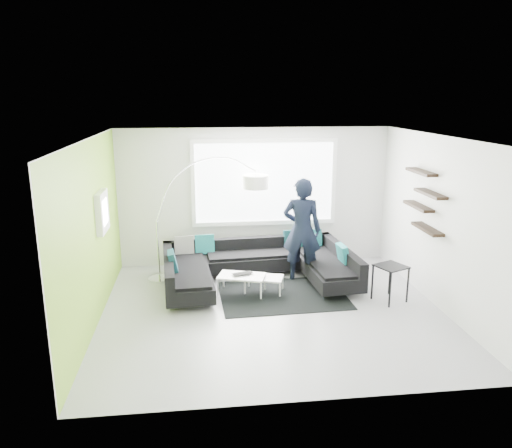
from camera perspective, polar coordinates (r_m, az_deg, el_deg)
The scene contains 9 objects.
ground at distance 8.27m, azimuth 1.88°, elevation -9.90°, with size 5.50×5.50×0.00m, color #939399.
room_shell at distance 7.91m, azimuth 2.03°, elevation 2.77°, with size 5.54×5.04×2.82m.
sectional_sofa at distance 9.25m, azimuth 0.26°, elevation -5.01°, with size 3.57×2.36×0.74m.
rug at distance 8.87m, azimuth 3.07°, elevation -8.12°, with size 2.19×1.59×0.01m, color black.
coffee_table at distance 8.92m, azimuth -0.37°, elevation -6.84°, with size 1.04×0.61×0.34m, color white.
arc_lamp at distance 9.39m, azimuth -11.29°, elevation 0.32°, with size 2.15×0.62×2.32m, color white, non-canonical shape.
side_table at distance 8.84m, azimuth 15.06°, elevation -6.56°, with size 0.46×0.46×0.63m, color black.
person at distance 9.34m, azimuth 5.26°, elevation -0.67°, with size 0.82×0.65×1.96m, color black.
laptop at distance 8.81m, azimuth -1.40°, elevation -5.83°, with size 0.42×0.34×0.03m, color black.
Camera 1 is at (-1.17, -7.44, 3.43)m, focal length 35.00 mm.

